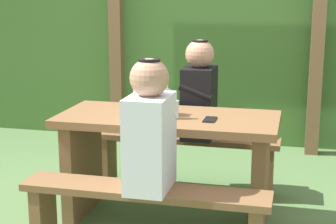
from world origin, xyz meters
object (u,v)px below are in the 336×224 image
object	(u,v)px
person_black_coat	(199,93)
bottle_right	(166,102)
bottle_center	(159,98)
cell_phone	(210,120)
bench_far	(185,151)
drinking_glass	(174,108)
picnic_table	(168,150)
bottle_left	(138,100)
bench_near	(144,208)
person_white_shirt	(150,130)

from	to	relation	value
person_black_coat	bottle_right	bearing A→B (deg)	-98.43
bottle_center	cell_phone	size ratio (longest dim) A/B	1.88
bench_far	drinking_glass	world-z (taller)	drinking_glass
picnic_table	bottle_left	bearing A→B (deg)	-176.51
bottle_left	picnic_table	bearing A→B (deg)	3.49
picnic_table	person_black_coat	size ratio (longest dim) A/B	1.95
picnic_table	cell_phone	size ratio (longest dim) A/B	10.00
bottle_right	cell_phone	xyz separation A→B (m)	(0.28, 0.02, -0.10)
cell_phone	bench_far	bearing A→B (deg)	115.36
bench_near	cell_phone	xyz separation A→B (m)	(0.28, 0.49, 0.41)
person_white_shirt	bottle_right	world-z (taller)	person_white_shirt
person_black_coat	cell_phone	distance (m)	0.65
bench_far	cell_phone	xyz separation A→B (m)	(0.28, -0.63, 0.41)
person_white_shirt	bottle_center	size ratio (longest dim) A/B	2.73
bench_far	drinking_glass	bearing A→B (deg)	-86.26
bench_far	bottle_right	size ratio (longest dim) A/B	5.66
bottle_center	cell_phone	xyz separation A→B (m)	(0.35, -0.09, -0.10)
person_white_shirt	picnic_table	bearing A→B (deg)	93.55
bench_near	drinking_glass	distance (m)	0.72
bench_near	picnic_table	bearing A→B (deg)	90.00
picnic_table	bottle_center	world-z (taller)	bottle_center
drinking_glass	bottle_right	size ratio (longest dim) A/B	0.40
bench_near	person_black_coat	bearing A→B (deg)	84.86
picnic_table	drinking_glass	bearing A→B (deg)	4.41
bench_near	bottle_right	xyz separation A→B (m)	(0.01, 0.47, 0.51)
picnic_table	drinking_glass	xyz separation A→B (m)	(0.04, 0.00, 0.28)
person_white_shirt	bottle_left	world-z (taller)	person_white_shirt
bench_near	drinking_glass	world-z (taller)	drinking_glass
person_black_coat	cell_phone	xyz separation A→B (m)	(0.18, -0.62, -0.04)
bench_far	bench_near	bearing A→B (deg)	-90.00
cell_phone	bottle_center	bearing A→B (deg)	166.29
drinking_glass	cell_phone	size ratio (longest dim) A/B	0.71
drinking_glass	bottle_center	world-z (taller)	bottle_center
bench_near	person_white_shirt	xyz separation A→B (m)	(0.03, 0.00, 0.45)
bottle_left	bottle_center	world-z (taller)	bottle_center
bench_near	drinking_glass	xyz separation A→B (m)	(0.04, 0.56, 0.46)
bottle_center	bottle_left	bearing A→B (deg)	-163.62
picnic_table	bench_far	distance (m)	0.59
cell_phone	bottle_left	bearing A→B (deg)	174.53
cell_phone	person_black_coat	bearing A→B (deg)	107.38
bottle_left	bench_near	bearing A→B (deg)	-70.26
person_white_shirt	drinking_glass	world-z (taller)	person_white_shirt
picnic_table	bench_near	world-z (taller)	picnic_table
drinking_glass	cell_phone	xyz separation A→B (m)	(0.25, -0.07, -0.04)
person_black_coat	bottle_center	distance (m)	0.56
person_black_coat	bottle_left	xyz separation A→B (m)	(-0.30, -0.57, 0.04)
picnic_table	drinking_glass	distance (m)	0.28
person_black_coat	bottle_left	bearing A→B (deg)	-117.58
bench_near	cell_phone	world-z (taller)	cell_phone
bottle_left	bench_far	bearing A→B (deg)	71.03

